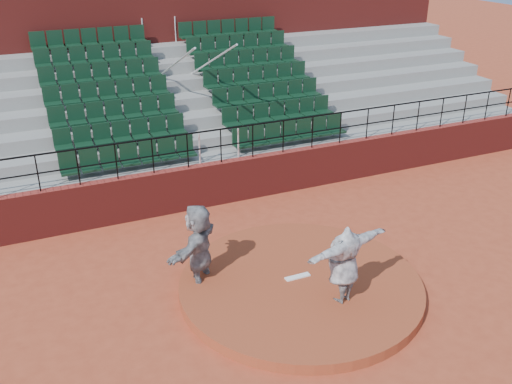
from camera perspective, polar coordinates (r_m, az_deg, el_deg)
ground at (r=13.23m, az=4.45°, el=-9.73°), size 90.00×90.00×0.00m
pitchers_mound at (r=13.16m, az=4.46°, el=-9.28°), size 5.50×5.50×0.25m
pitching_rubber at (r=13.19m, az=4.18°, el=-8.45°), size 0.60×0.15×0.03m
boundary_wall at (r=16.90m, az=-3.43°, el=0.97°), size 24.00×0.30×1.30m
wall_railing at (r=16.39m, az=-3.55°, el=5.38°), size 24.04×0.05×1.03m
seating_deck at (r=19.85m, az=-7.24°, el=7.01°), size 24.00×5.97×4.63m
press_box_facade at (r=23.07m, az=-10.54°, el=14.70°), size 24.00×3.00×7.10m
pitcher at (r=12.10m, az=8.78°, el=-7.14°), size 2.27×1.10×1.79m
fielder at (r=12.82m, az=-5.78°, el=-5.52°), size 1.79×1.79×2.07m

